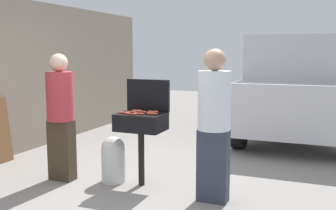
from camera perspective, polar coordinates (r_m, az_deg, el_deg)
The scene contains 18 objects.
ground_plane at distance 5.23m, azimuth -3.95°, elevation -11.58°, with size 24.00×24.00×0.00m, color gray.
house_wall_side at distance 7.35m, azimuth -20.29°, elevation 3.95°, with size 0.24×8.00×2.61m, color gray.
bbq_grill at distance 5.07m, azimuth -3.92°, elevation -2.84°, with size 0.60×0.44×0.95m.
grill_lid_open at distance 5.21m, azimuth -2.90°, elevation 1.40°, with size 0.60×0.05×0.42m, color black.
hot_dog_0 at distance 5.11m, azimuth -3.82°, elevation -0.97°, with size 0.03×0.03×0.13m, color #B74C33.
hot_dog_1 at distance 5.10m, azimuth -5.31°, elevation -1.00°, with size 0.03×0.03×0.13m, color #C6593D.
hot_dog_2 at distance 5.17m, azimuth -4.52°, elevation -0.87°, with size 0.03×0.03×0.13m, color #AD4228.
hot_dog_3 at distance 5.03m, azimuth -6.19°, elevation -1.13°, with size 0.03×0.03×0.13m, color #B74C33.
hot_dog_4 at distance 5.20m, azimuth -4.42°, elevation -0.82°, with size 0.03×0.03×0.13m, color #C6593D.
hot_dog_5 at distance 4.94m, azimuth -4.16°, elevation -1.27°, with size 0.03×0.03×0.13m, color #B74C33.
hot_dog_6 at distance 4.99m, azimuth -2.55°, elevation -1.16°, with size 0.03×0.03×0.13m, color #AD4228.
hot_dog_7 at distance 4.92m, azimuth -2.28°, elevation -1.30°, with size 0.03×0.03×0.13m, color #AD4228.
hot_dog_8 at distance 4.93m, azimuth -5.31°, elevation -1.30°, with size 0.03×0.03×0.13m, color #AD4228.
hot_dog_9 at distance 5.09m, azimuth -2.14°, elevation -0.99°, with size 0.03×0.03×0.13m, color #C6593D.
propane_tank at distance 5.34m, azimuth -7.90°, elevation -7.63°, with size 0.32×0.32×0.62m.
person_left at distance 5.44m, azimuth -15.26°, elevation -1.05°, with size 0.36×0.36×1.70m.
person_right at distance 4.51m, azimuth 6.64°, elevation -2.19°, with size 0.37×0.37×1.76m.
parked_minivan at distance 8.44m, azimuth 18.49°, elevation 2.55°, with size 2.04×4.41×2.02m.
Camera 1 is at (2.17, -4.44, 1.73)m, focal length 42.22 mm.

